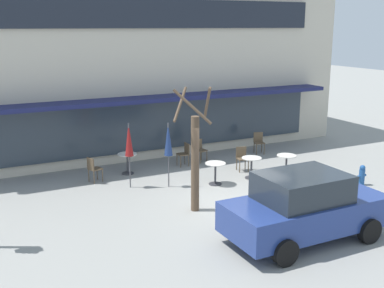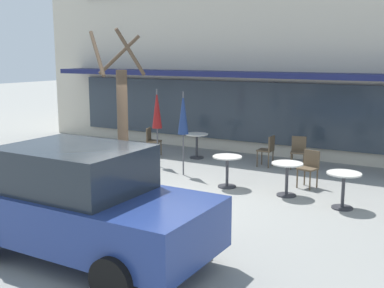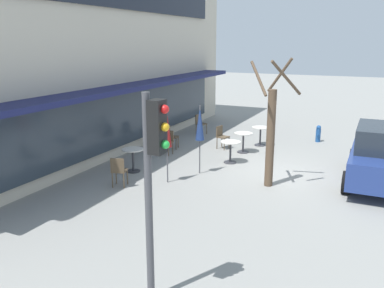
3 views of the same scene
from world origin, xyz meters
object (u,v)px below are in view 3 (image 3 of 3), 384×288
cafe_table_near_wall (133,156)px  cafe_table_mid_patio (230,148)px  cafe_table_streetside (260,133)px  cafe_chair_1 (171,135)px  cafe_table_by_tree (243,139)px  patio_umbrella_cream_folded (200,123)px  cafe_chair_4 (167,140)px  street_tree (271,131)px  fire_hydrant (318,134)px  cafe_chair_0 (119,170)px  patio_umbrella_green_folded (167,129)px  cafe_chair_3 (222,135)px  traffic_light_pole (153,166)px  cafe_chair_2 (200,123)px

cafe_table_near_wall → cafe_table_mid_patio: bearing=-47.9°
cafe_table_near_wall → cafe_table_streetside: (5.06, -2.78, 0.00)m
cafe_chair_1 → cafe_table_streetside: bearing=-57.6°
cafe_table_near_wall → cafe_table_streetside: size_ratio=1.00×
cafe_table_by_tree → patio_umbrella_cream_folded: patio_umbrella_cream_folded is taller
cafe_chair_4 → street_tree: 4.79m
fire_hydrant → cafe_chair_4: bearing=132.2°
cafe_table_near_wall → cafe_table_streetside: 5.77m
fire_hydrant → cafe_chair_0: bearing=151.4°
patio_umbrella_green_folded → cafe_chair_1: size_ratio=2.47×
cafe_table_streetside → patio_umbrella_cream_folded: bearing=170.0°
cafe_chair_4 → fire_hydrant: cafe_chair_4 is taller
cafe_table_by_tree → cafe_chair_3: 0.99m
cafe_table_by_tree → cafe_chair_4: (-1.43, 2.48, 0.01)m
cafe_chair_1 → cafe_chair_4: same height
cafe_table_streetside → fire_hydrant: size_ratio=1.08×
cafe_table_mid_patio → cafe_chair_3: bearing=30.1°
cafe_table_mid_patio → traffic_light_pole: (-7.81, -1.54, 1.78)m
cafe_chair_3 → traffic_light_pole: size_ratio=0.26×
cafe_chair_0 → street_tree: size_ratio=0.24×
cafe_table_near_wall → cafe_chair_3: size_ratio=0.85×
cafe_table_by_tree → cafe_chair_1: bearing=102.9°
cafe_table_near_wall → cafe_table_by_tree: 4.50m
patio_umbrella_cream_folded → cafe_chair_0: 2.88m
cafe_table_streetside → cafe_chair_4: bearing=134.6°
cafe_table_by_tree → fire_hydrant: (2.93, -2.33, -0.16)m
cafe_chair_0 → cafe_chair_4: 3.72m
cafe_chair_4 → fire_hydrant: size_ratio=1.26×
cafe_chair_0 → cafe_chair_3: (5.35, -1.11, 0.00)m
street_tree → fire_hydrant: street_tree is taller
cafe_table_streetside → cafe_table_by_tree: (-1.31, 0.29, 0.00)m
cafe_table_by_tree → traffic_light_pole: bearing=-170.5°
cafe_table_mid_patio → cafe_chair_4: 2.50m
cafe_chair_1 → cafe_chair_4: bearing=-161.4°
cafe_chair_4 → street_tree: size_ratio=0.24×
cafe_table_streetside → cafe_table_mid_patio: same height
street_tree → cafe_chair_0: bearing=116.4°
cafe_chair_2 → street_tree: street_tree is taller
patio_umbrella_green_folded → traffic_light_pole: bearing=-153.5°
patio_umbrella_green_folded → cafe_chair_3: bearing=-0.4°
cafe_chair_0 → cafe_chair_4: size_ratio=1.00×
cafe_table_near_wall → cafe_chair_4: 2.32m
cafe_chair_1 → traffic_light_pole: 9.84m
cafe_chair_2 → cafe_chair_0: bearing=-174.6°
cafe_table_near_wall → street_tree: bearing=-82.7°
cafe_table_streetside → street_tree: size_ratio=0.21×
cafe_chair_3 → cafe_chair_4: same height
patio_umbrella_cream_folded → cafe_chair_2: bearing=23.8°
cafe_table_near_wall → traffic_light_pole: 7.09m
cafe_chair_3 → patio_umbrella_cream_folded: bearing=-171.3°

